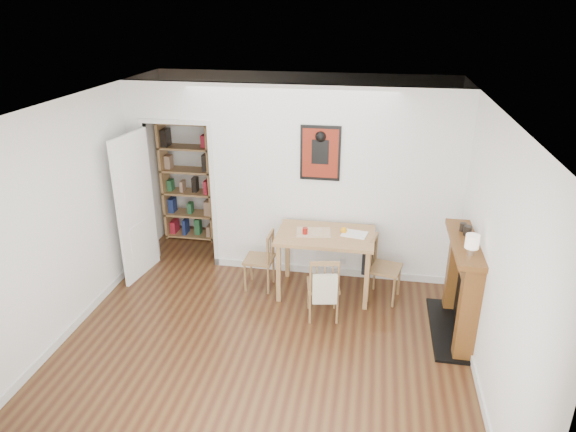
% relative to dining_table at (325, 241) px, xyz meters
% --- Properties ---
extents(ground, '(5.20, 5.20, 0.00)m').
position_rel_dining_table_xyz_m(ground, '(-0.54, -0.87, -0.74)').
color(ground, '#53361A').
rests_on(ground, ground).
extents(room_shell, '(5.20, 5.20, 5.20)m').
position_rel_dining_table_xyz_m(room_shell, '(-0.44, 0.48, 0.56)').
color(room_shell, white).
rests_on(room_shell, ground).
extents(dining_table, '(1.23, 0.78, 0.84)m').
position_rel_dining_table_xyz_m(dining_table, '(0.00, 0.00, 0.00)').
color(dining_table, '#A7754E').
rests_on(dining_table, ground).
extents(chair_left, '(0.42, 0.42, 0.81)m').
position_rel_dining_table_xyz_m(chair_left, '(-0.86, -0.02, -0.33)').
color(chair_left, olive).
rests_on(chair_left, ground).
extents(chair_right, '(0.55, 0.51, 0.84)m').
position_rel_dining_table_xyz_m(chair_right, '(0.75, -0.03, -0.30)').
color(chair_right, olive).
rests_on(chair_right, ground).
extents(chair_front, '(0.48, 0.53, 0.83)m').
position_rel_dining_table_xyz_m(chair_front, '(0.04, -0.58, -0.31)').
color(chair_front, olive).
rests_on(chair_front, ground).
extents(bookshelf, '(0.81, 0.32, 1.92)m').
position_rel_dining_table_xyz_m(bookshelf, '(-2.30, 1.35, 0.21)').
color(bookshelf, '#A7754E').
rests_on(bookshelf, ground).
extents(fireplace, '(0.45, 1.25, 1.16)m').
position_rel_dining_table_xyz_m(fireplace, '(1.62, -0.62, -0.12)').
color(fireplace, brown).
rests_on(fireplace, ground).
extents(red_glass, '(0.07, 0.07, 0.08)m').
position_rel_dining_table_xyz_m(red_glass, '(-0.26, -0.05, 0.14)').
color(red_glass, maroon).
rests_on(red_glass, dining_table).
extents(orange_fruit, '(0.08, 0.08, 0.08)m').
position_rel_dining_table_xyz_m(orange_fruit, '(0.22, 0.06, 0.14)').
color(orange_fruit, orange).
rests_on(orange_fruit, dining_table).
extents(placemat, '(0.47, 0.37, 0.00)m').
position_rel_dining_table_xyz_m(placemat, '(-0.16, 0.02, 0.10)').
color(placemat, beige).
rests_on(placemat, dining_table).
extents(notebook, '(0.34, 0.28, 0.02)m').
position_rel_dining_table_xyz_m(notebook, '(0.36, 0.04, 0.11)').
color(notebook, white).
rests_on(notebook, dining_table).
extents(mantel_lamp, '(0.14, 0.14, 0.22)m').
position_rel_dining_table_xyz_m(mantel_lamp, '(1.57, -0.96, 0.56)').
color(mantel_lamp, silver).
rests_on(mantel_lamp, fireplace).
extents(ceramic_jar_a, '(0.09, 0.09, 0.11)m').
position_rel_dining_table_xyz_m(ceramic_jar_a, '(1.61, -0.46, 0.48)').
color(ceramic_jar_a, black).
rests_on(ceramic_jar_a, fireplace).
extents(ceramic_jar_b, '(0.08, 0.08, 0.09)m').
position_rel_dining_table_xyz_m(ceramic_jar_b, '(1.58, -0.36, 0.47)').
color(ceramic_jar_b, black).
rests_on(ceramic_jar_b, fireplace).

